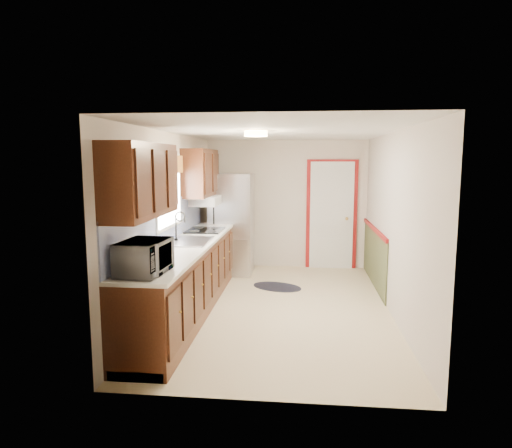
# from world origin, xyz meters

# --- Properties ---
(room_shell) EXTENTS (3.20, 5.20, 2.52)m
(room_shell) POSITION_xyz_m (0.00, 0.00, 1.20)
(room_shell) COLOR beige
(room_shell) RESTS_ON ground
(kitchen_run) EXTENTS (0.63, 4.00, 2.20)m
(kitchen_run) POSITION_xyz_m (-1.24, -0.29, 0.81)
(kitchen_run) COLOR #39190C
(kitchen_run) RESTS_ON ground
(back_wall_trim) EXTENTS (1.12, 2.30, 2.08)m
(back_wall_trim) POSITION_xyz_m (0.99, 2.21, 0.89)
(back_wall_trim) COLOR maroon
(back_wall_trim) RESTS_ON ground
(ceiling_fixture) EXTENTS (0.30, 0.30, 0.06)m
(ceiling_fixture) POSITION_xyz_m (-0.30, -0.20, 2.36)
(ceiling_fixture) COLOR #FFD88C
(ceiling_fixture) RESTS_ON room_shell
(microwave) EXTENTS (0.36, 0.61, 0.40)m
(microwave) POSITION_xyz_m (-1.20, -1.95, 1.14)
(microwave) COLOR white
(microwave) RESTS_ON kitchen_run
(refrigerator) EXTENTS (0.75, 0.75, 1.79)m
(refrigerator) POSITION_xyz_m (-0.95, 1.88, 0.90)
(refrigerator) COLOR #B7B7BC
(refrigerator) RESTS_ON ground
(rug) EXTENTS (0.96, 0.80, 0.01)m
(rug) POSITION_xyz_m (-0.08, 1.01, 0.01)
(rug) COLOR black
(rug) RESTS_ON ground
(cooktop) EXTENTS (0.53, 0.64, 0.02)m
(cooktop) POSITION_xyz_m (-1.19, 0.75, 0.95)
(cooktop) COLOR black
(cooktop) RESTS_ON kitchen_run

